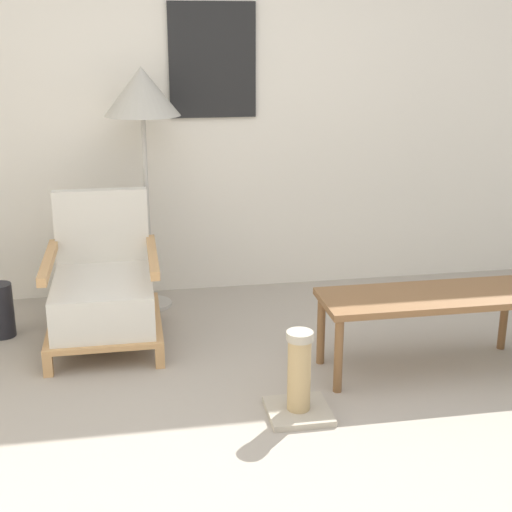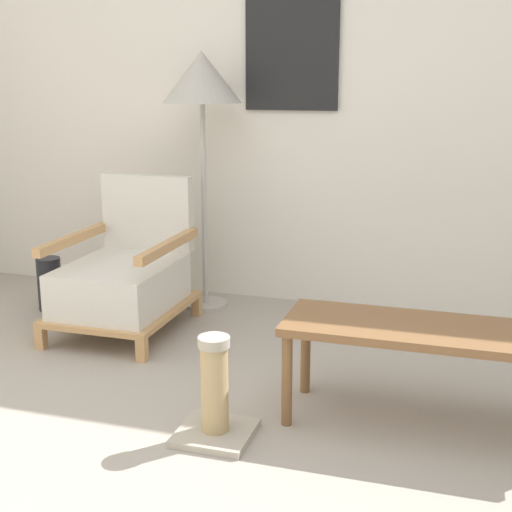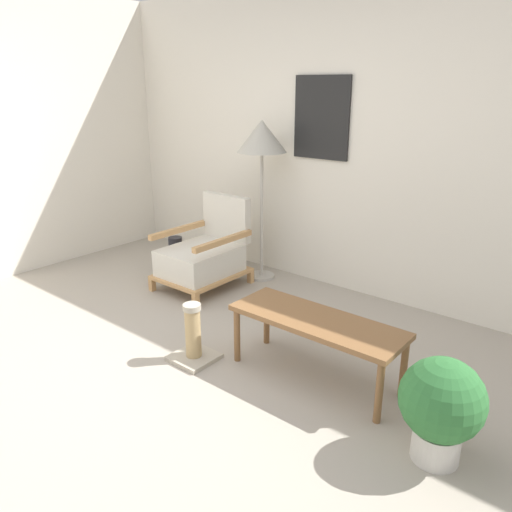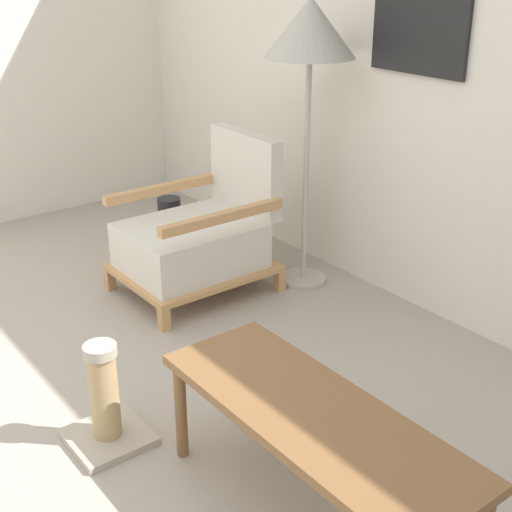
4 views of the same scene
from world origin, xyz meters
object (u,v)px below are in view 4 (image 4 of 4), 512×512
armchair (199,236)px  vase (170,223)px  scratching_post (106,407)px  coffee_table (313,425)px  floor_lamp (310,37)px

armchair → vase: 0.65m
scratching_post → coffee_table: bearing=24.2°
floor_lamp → vase: size_ratio=4.71×
armchair → coffee_table: size_ratio=0.73×
floor_lamp → vase: floor_lamp is taller
floor_lamp → vase: 1.51m
floor_lamp → coffee_table: bearing=-40.2°
floor_lamp → scratching_post: floor_lamp is taller
floor_lamp → scratching_post: 2.03m
scratching_post → vase: bearing=141.7°
floor_lamp → coffee_table: floor_lamp is taller
vase → scratching_post: 1.93m
armchair → floor_lamp: 1.18m
armchair → floor_lamp: (0.28, 0.51, 1.02)m
armchair → scratching_post: armchair is taller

